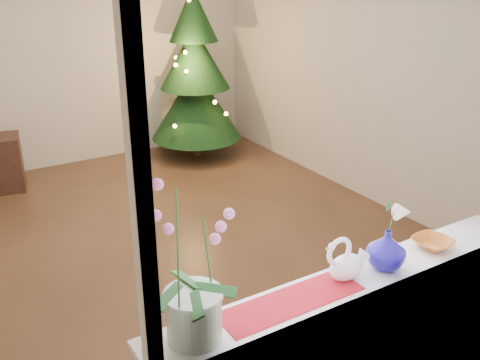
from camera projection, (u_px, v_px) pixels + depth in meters
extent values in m
plane|color=#3E2819|center=(164.00, 242.00, 4.78)|extent=(5.00, 5.00, 0.00)
cube|color=beige|center=(70.00, 52.00, 6.25)|extent=(4.50, 0.10, 2.70)
cube|color=beige|center=(384.00, 206.00, 2.30)|extent=(4.50, 0.10, 2.70)
cube|color=beige|center=(363.00, 67.00, 5.36)|extent=(0.10, 5.00, 2.70)
cube|color=white|center=(355.00, 281.00, 2.57)|extent=(2.20, 0.26, 0.04)
cube|color=maroon|center=(292.00, 301.00, 2.38)|extent=(0.70, 0.20, 0.01)
imported|color=#0C0668|center=(387.00, 247.00, 2.60)|extent=(0.25, 0.25, 0.23)
sphere|color=white|center=(390.00, 263.00, 2.63)|extent=(0.07, 0.07, 0.06)
imported|color=#A9571B|center=(433.00, 244.00, 2.82)|extent=(0.19, 0.19, 0.04)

